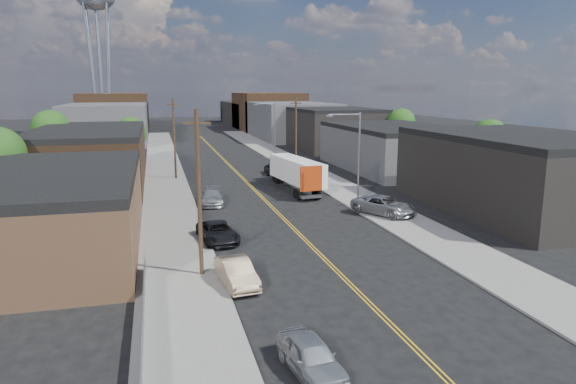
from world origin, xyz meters
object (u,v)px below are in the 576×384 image
semi_truck (293,171)px  car_left_b (236,273)px  car_left_c (218,232)px  car_ahead_truck (274,169)px  water_tower (96,1)px  car_left_a (311,356)px  car_left_d (212,197)px  car_right_lot_a (384,205)px  car_right_lot_c (301,166)px

semi_truck → car_left_b: 29.17m
car_left_c → car_ahead_truck: bearing=62.2°
water_tower → car_left_a: (17.00, -112.00, -29.92)m
car_left_b → car_left_d: size_ratio=0.90×
car_left_a → car_ahead_truck: size_ratio=0.92×
car_right_lot_a → car_ahead_truck: size_ratio=1.27×
semi_truck → car_right_lot_a: bearing=-79.4°
water_tower → car_right_lot_c: water_tower is taller
water_tower → car_right_lot_a: 98.78m
car_right_lot_a → car_ahead_truck: 25.03m
car_left_a → car_right_lot_a: car_right_lot_a is taller
car_left_c → car_left_d: 12.77m
car_left_c → car_right_lot_a: car_right_lot_a is taller
car_left_b → car_right_lot_a: (15.23, 12.97, 0.21)m
car_right_lot_a → car_right_lot_c: (-0.63, 24.36, -0.04)m
car_left_c → semi_truck: bearing=52.5°
car_left_b → car_left_c: size_ratio=0.89×
water_tower → car_left_a: 117.17m
semi_truck → car_left_c: size_ratio=2.71×
car_left_a → car_right_lot_a: bearing=51.3°
water_tower → car_right_lot_c: bearing=-65.0°
car_left_b → car_left_c: car_left_b is taller
car_left_a → car_left_d: bearing=83.1°
car_right_lot_c → car_right_lot_a: bearing=-104.2°
car_left_c → car_left_a: bearing=-92.8°
car_left_a → car_right_lot_c: size_ratio=0.92×
car_left_b → car_right_lot_c: 40.08m
semi_truck → car_right_lot_a: 14.86m
car_left_c → car_left_d: car_left_d is taller
car_left_d → car_right_lot_c: car_right_lot_c is taller
car_right_lot_c → semi_truck: bearing=-126.4°
car_left_c → car_left_d: bearing=78.5°
semi_truck → car_left_b: bearing=-118.7°
car_left_d → car_ahead_truck: car_left_d is taller
car_right_lot_c → car_ahead_truck: bearing=159.8°
car_ahead_truck → car_left_a: bearing=-95.8°
car_left_a → car_left_b: car_left_b is taller
car_left_b → car_left_d: bearing=80.6°
water_tower → car_left_b: (15.60, -102.00, -29.88)m
car_left_d → car_ahead_truck: 18.81m
car_right_lot_a → car_left_a: bearing=-152.1°
water_tower → semi_truck: size_ratio=2.62×
car_left_d → car_right_lot_c: (13.59, 15.71, 0.18)m
water_tower → car_left_b: bearing=-81.3°
car_left_a → car_left_d: size_ratio=0.82×
semi_truck → car_left_d: semi_truck is taller
car_left_b → car_left_d: car_left_b is taller
water_tower → car_left_d: bearing=-78.3°
water_tower → car_right_lot_c: size_ratio=8.00×
car_left_b → car_left_d: 21.64m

